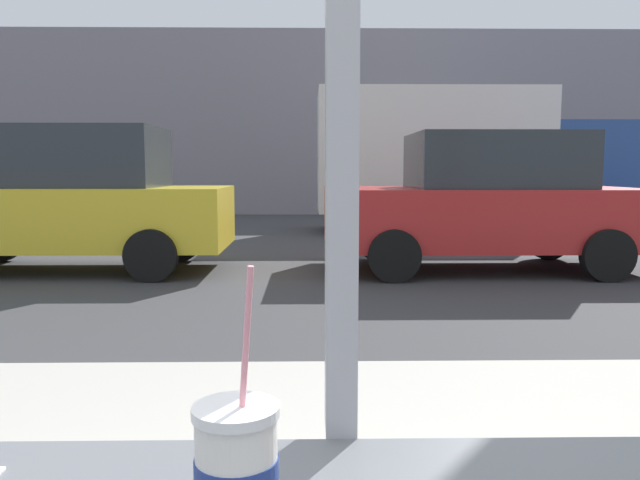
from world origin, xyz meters
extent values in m
plane|color=#38383A|center=(0.00, 8.00, 0.00)|extent=(60.00, 60.00, 0.00)
cube|color=#B2ADA3|center=(0.00, 1.60, 0.06)|extent=(16.00, 2.80, 0.12)
cube|color=#404245|center=(0.00, 0.03, 0.91)|extent=(1.97, 0.02, 0.02)
cube|color=gray|center=(0.00, 18.50, 2.74)|extent=(28.00, 1.20, 5.47)
cylinder|color=navy|center=(-0.13, -0.24, 1.01)|extent=(0.09, 0.09, 0.04)
cylinder|color=black|center=(-0.13, -0.24, 1.07)|extent=(0.08, 0.08, 0.01)
cylinder|color=white|center=(-0.13, -0.24, 1.08)|extent=(0.10, 0.10, 0.01)
cylinder|color=pink|center=(-0.12, -0.25, 1.15)|extent=(0.02, 0.02, 0.20)
cube|color=gold|center=(-3.28, 7.41, 0.72)|extent=(4.26, 1.70, 0.80)
cube|color=#282D33|center=(-3.13, 7.41, 1.51)|extent=(2.21, 1.50, 0.79)
cylinder|color=black|center=(-1.96, 8.26, 0.32)|extent=(0.64, 0.18, 0.64)
cylinder|color=black|center=(-1.96, 6.56, 0.32)|extent=(0.64, 0.18, 0.64)
cylinder|color=black|center=(-4.60, 8.26, 0.32)|extent=(0.64, 0.18, 0.64)
cube|color=red|center=(2.26, 7.41, 0.71)|extent=(4.16, 1.88, 0.78)
cube|color=#282D33|center=(2.41, 7.41, 1.47)|extent=(2.16, 1.66, 0.72)
cylinder|color=black|center=(3.55, 8.35, 0.32)|extent=(0.64, 0.18, 0.64)
cylinder|color=black|center=(3.55, 6.47, 0.32)|extent=(0.64, 0.18, 0.64)
cylinder|color=black|center=(0.97, 8.35, 0.32)|extent=(0.64, 0.18, 0.64)
cylinder|color=black|center=(0.97, 6.47, 0.32)|extent=(0.64, 0.18, 0.64)
cube|color=silver|center=(2.56, 12.69, 1.74)|extent=(4.81, 2.20, 2.57)
cube|color=navy|center=(5.76, 12.69, 1.40)|extent=(1.90, 2.10, 1.90)
cylinder|color=black|center=(5.76, 13.74, 0.45)|extent=(0.90, 0.24, 0.90)
cylinder|color=black|center=(5.76, 11.64, 0.45)|extent=(0.90, 0.24, 0.90)
cylinder|color=black|center=(1.71, 13.79, 0.45)|extent=(0.90, 0.24, 0.90)
cylinder|color=black|center=(1.71, 11.59, 0.45)|extent=(0.90, 0.24, 0.90)
camera|label=1|loc=(-0.05, -0.90, 1.35)|focal=35.01mm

